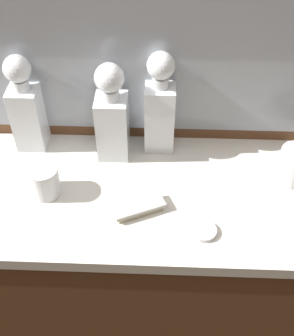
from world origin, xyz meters
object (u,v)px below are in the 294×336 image
at_px(silver_brush_far_right, 138,207).
at_px(crystal_tumbler_far_left, 45,182).
at_px(crystal_decanter_far_left, 112,120).
at_px(crystal_decanter_rear, 27,111).
at_px(crystal_tumbler_far_right, 294,166).
at_px(porcelain_dish, 204,231).
at_px(crystal_decanter_center, 160,111).

bearing_deg(silver_brush_far_right, crystal_tumbler_far_left, 167.84).
bearing_deg(crystal_decanter_far_left, crystal_decanter_rear, 172.66).
distance_m(crystal_tumbler_far_right, porcelain_dish, 0.32).
bearing_deg(crystal_tumbler_far_left, crystal_decanter_far_left, 44.71).
bearing_deg(crystal_decanter_rear, crystal_tumbler_far_right, -9.12).
distance_m(crystal_decanter_rear, silver_brush_far_right, 0.43).
distance_m(crystal_decanter_rear, crystal_tumbler_far_right, 0.76).
xyz_separation_m(silver_brush_far_right, porcelain_dish, (0.17, -0.07, -0.01)).
relative_size(crystal_decanter_center, crystal_tumbler_far_right, 3.07).
bearing_deg(crystal_decanter_center, crystal_tumbler_far_left, -145.68).
bearing_deg(silver_brush_far_right, crystal_tumbler_far_right, 17.51).
height_order(crystal_decanter_center, crystal_tumbler_far_right, crystal_decanter_center).
height_order(crystal_decanter_center, silver_brush_far_right, crystal_decanter_center).
distance_m(crystal_decanter_far_left, silver_brush_far_right, 0.26).
distance_m(crystal_decanter_rear, crystal_decanter_far_left, 0.25).
bearing_deg(crystal_tumbler_far_left, crystal_tumbler_far_right, 6.65).
relative_size(crystal_decanter_far_left, crystal_tumbler_far_right, 2.94).
bearing_deg(porcelain_dish, crystal_decanter_far_left, 131.07).
height_order(silver_brush_far_right, porcelain_dish, silver_brush_far_right).
bearing_deg(crystal_tumbler_far_right, crystal_tumbler_far_left, -173.35).
relative_size(silver_brush_far_right, porcelain_dish, 2.24).
relative_size(crystal_decanter_center, porcelain_dish, 4.76).
bearing_deg(crystal_decanter_center, porcelain_dish, -70.07).
distance_m(crystal_decanter_far_left, crystal_tumbler_far_right, 0.52).
distance_m(crystal_decanter_center, crystal_tumbler_far_right, 0.40).
xyz_separation_m(crystal_decanter_center, silver_brush_far_right, (-0.05, -0.26, -0.12)).
xyz_separation_m(crystal_decanter_center, crystal_tumbler_far_right, (0.37, -0.13, -0.08)).
height_order(crystal_decanter_far_left, crystal_decanter_center, crystal_decanter_center).
xyz_separation_m(crystal_decanter_far_left, silver_brush_far_right, (0.08, -0.22, -0.11)).
bearing_deg(crystal_tumbler_far_left, silver_brush_far_right, -12.16).
xyz_separation_m(crystal_tumbler_far_right, porcelain_dish, (-0.25, -0.20, -0.04)).
height_order(crystal_tumbler_far_right, crystal_tumbler_far_left, crystal_tumbler_far_right).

